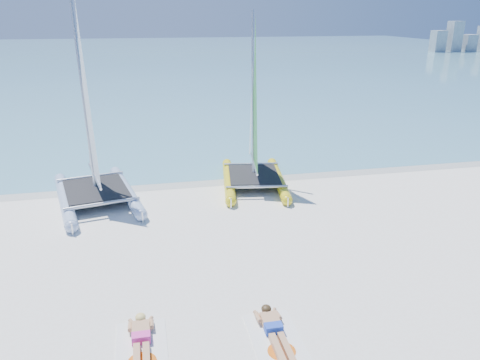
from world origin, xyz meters
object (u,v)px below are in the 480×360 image
(sunbather_a, at_px, (141,339))
(towel_b, at_px, (277,340))
(catamaran_yellow, at_px, (253,129))
(towel_a, at_px, (142,350))
(catamaran_blue, at_px, (90,141))
(sunbather_b, at_px, (274,330))

(sunbather_a, height_order, towel_b, sunbather_a)
(catamaran_yellow, relative_size, towel_b, 3.55)
(towel_b, bearing_deg, towel_a, 174.39)
(towel_a, xyz_separation_m, sunbather_a, (0.00, 0.19, 0.11))
(catamaran_yellow, bearing_deg, catamaran_blue, -163.25)
(catamaran_blue, xyz_separation_m, towel_a, (1.45, -8.36, -2.12))
(towel_a, bearing_deg, sunbather_b, -1.51)
(towel_a, distance_m, sunbather_a, 0.22)
(sunbather_b, bearing_deg, sunbather_a, 174.39)
(sunbather_a, height_order, sunbather_b, same)
(sunbather_a, bearing_deg, catamaran_yellow, 63.74)
(towel_a, xyz_separation_m, sunbather_b, (2.67, -0.07, 0.11))
(catamaran_yellow, xyz_separation_m, sunbather_b, (-1.77, -9.26, -1.95))
(catamaran_yellow, bearing_deg, towel_b, -91.87)
(sunbather_a, xyz_separation_m, sunbather_b, (2.67, -0.26, 0.00))
(catamaran_blue, bearing_deg, towel_b, -76.42)
(towel_b, bearing_deg, sunbather_a, 170.34)
(catamaran_blue, distance_m, sunbather_b, 9.60)
(catamaran_yellow, bearing_deg, sunbather_a, -107.51)
(sunbather_b, bearing_deg, towel_b, -90.00)
(sunbather_b, bearing_deg, towel_a, 178.49)
(catamaran_yellow, distance_m, sunbather_b, 9.63)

